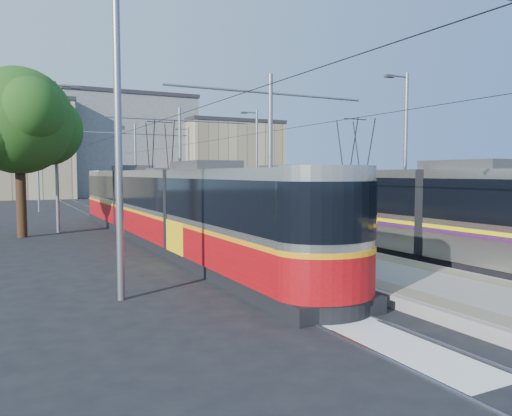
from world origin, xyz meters
TOP-DOWN VIEW (x-y plane):
  - ground at (0.00, 0.00)m, footprint 160.00×160.00m
  - platform at (0.00, 17.00)m, footprint 4.00×50.00m
  - tactile_strip_left at (-1.45, 17.00)m, footprint 0.70×50.00m
  - tactile_strip_right at (1.45, 17.00)m, footprint 0.70×50.00m
  - rails at (0.00, 17.00)m, footprint 8.71×70.00m
  - track_arrow at (-3.60, -3.00)m, footprint 1.20×5.00m
  - tram_left at (-3.60, 11.93)m, footprint 2.43×28.29m
  - tram_right at (3.60, 6.92)m, footprint 2.43×30.00m
  - catenary at (0.00, 14.15)m, footprint 9.20×70.00m
  - street_lamps at (-0.00, 21.00)m, footprint 15.18×38.22m
  - shelter at (0.66, 16.09)m, footprint 0.94×1.15m
  - tree at (-8.96, 16.84)m, footprint 5.73×5.30m
  - building_left at (-10.00, 60.00)m, footprint 16.32×12.24m
  - building_centre at (6.00, 64.00)m, footprint 18.36×14.28m
  - building_right at (20.00, 58.00)m, footprint 14.28×10.20m

SIDE VIEW (x-z plane):
  - ground at x=0.00m, z-range 0.00..0.00m
  - track_arrow at x=-3.60m, z-range 0.00..0.01m
  - rails at x=0.00m, z-range 0.00..0.03m
  - platform at x=0.00m, z-range 0.00..0.30m
  - tactile_strip_left at x=-1.45m, z-range 0.30..0.31m
  - tactile_strip_right at x=1.45m, z-range 0.30..0.31m
  - shelter at x=0.66m, z-range 0.35..2.55m
  - tram_left at x=-3.60m, z-range -1.04..4.46m
  - tram_right at x=3.60m, z-range -0.89..4.61m
  - street_lamps at x=0.00m, z-range 0.18..8.18m
  - catenary at x=0.00m, z-range 1.02..8.02m
  - building_right at x=20.00m, z-range 0.01..10.88m
  - tree at x=-8.96m, z-range 1.47..9.79m
  - building_left at x=-10.00m, z-range 0.01..12.46m
  - building_centre at x=6.00m, z-range 0.01..14.30m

